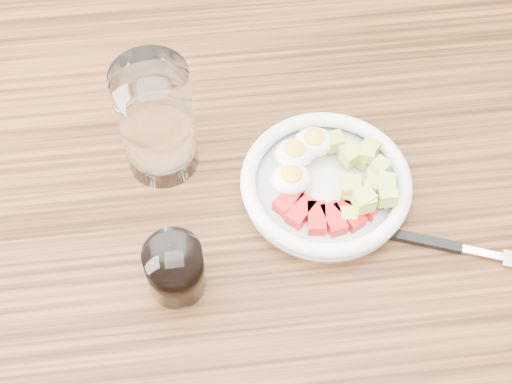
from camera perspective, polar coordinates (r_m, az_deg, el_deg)
dining_table at (r=0.91m, az=0.70°, el=-4.86°), size 1.50×0.90×0.77m
bowl at (r=0.83m, az=5.65°, el=0.82°), size 0.20×0.20×0.05m
fork at (r=0.83m, az=14.90°, el=-4.14°), size 0.17×0.07×0.01m
water_glass at (r=0.81m, az=-7.95°, el=5.69°), size 0.09×0.09×0.15m
coffee_glass at (r=0.75m, az=-6.50°, el=-6.15°), size 0.06×0.06×0.07m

